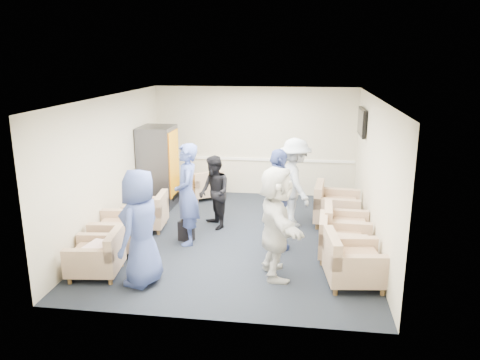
# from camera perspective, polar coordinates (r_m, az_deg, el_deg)

# --- Properties ---
(floor) EXTENTS (6.00, 6.00, 0.00)m
(floor) POSITION_cam_1_polar(r_m,az_deg,el_deg) (9.22, -0.27, -6.92)
(floor) COLOR black
(floor) RESTS_ON ground
(ceiling) EXTENTS (6.00, 6.00, 0.00)m
(ceiling) POSITION_cam_1_polar(r_m,az_deg,el_deg) (8.59, -0.29, 10.04)
(ceiling) COLOR white
(ceiling) RESTS_ON back_wall
(back_wall) EXTENTS (5.00, 0.02, 2.70)m
(back_wall) POSITION_cam_1_polar(r_m,az_deg,el_deg) (11.72, 1.80, 4.71)
(back_wall) COLOR beige
(back_wall) RESTS_ON floor
(front_wall) EXTENTS (5.00, 0.02, 2.70)m
(front_wall) POSITION_cam_1_polar(r_m,az_deg,el_deg) (5.98, -4.36, -5.54)
(front_wall) COLOR beige
(front_wall) RESTS_ON floor
(left_wall) EXTENTS (0.02, 6.00, 2.70)m
(left_wall) POSITION_cam_1_polar(r_m,az_deg,el_deg) (9.48, -15.42, 1.70)
(left_wall) COLOR beige
(left_wall) RESTS_ON floor
(right_wall) EXTENTS (0.02, 6.00, 2.70)m
(right_wall) POSITION_cam_1_polar(r_m,az_deg,el_deg) (8.82, 16.02, 0.68)
(right_wall) COLOR beige
(right_wall) RESTS_ON floor
(chair_rail) EXTENTS (4.98, 0.04, 0.06)m
(chair_rail) POSITION_cam_1_polar(r_m,az_deg,el_deg) (11.79, 1.77, 2.55)
(chair_rail) COLOR white
(chair_rail) RESTS_ON back_wall
(tv) EXTENTS (0.10, 1.00, 0.58)m
(tv) POSITION_cam_1_polar(r_m,az_deg,el_deg) (10.43, 14.63, 6.84)
(tv) COLOR black
(tv) RESTS_ON right_wall
(armchair_left_near) EXTENTS (0.87, 0.87, 0.63)m
(armchair_left_near) POSITION_cam_1_polar(r_m,az_deg,el_deg) (7.92, -16.84, -8.95)
(armchair_left_near) COLOR tan
(armchair_left_near) RESTS_ON floor
(armchair_left_mid) EXTENTS (0.98, 0.98, 0.71)m
(armchair_left_mid) POSITION_cam_1_polar(r_m,az_deg,el_deg) (8.73, -14.00, -6.17)
(armchair_left_mid) COLOR tan
(armchair_left_mid) RESTS_ON floor
(armchair_left_far) EXTENTS (0.85, 0.85, 0.63)m
(armchair_left_far) POSITION_cam_1_polar(r_m,az_deg,el_deg) (9.71, -11.09, -4.07)
(armchair_left_far) COLOR tan
(armchair_left_far) RESTS_ON floor
(armchair_right_near) EXTENTS (0.96, 0.96, 0.69)m
(armchair_right_near) POSITION_cam_1_polar(r_m,az_deg,el_deg) (7.49, 13.36, -9.86)
(armchair_right_near) COLOR tan
(armchair_right_near) RESTS_ON floor
(armchair_right_midnear) EXTENTS (0.84, 0.84, 0.64)m
(armchair_right_midnear) POSITION_cam_1_polar(r_m,az_deg,el_deg) (8.35, 11.94, -7.32)
(armchair_right_midnear) COLOR tan
(armchair_right_midnear) RESTS_ON floor
(armchair_right_midfar) EXTENTS (0.86, 0.86, 0.66)m
(armchair_right_midfar) POSITION_cam_1_polar(r_m,az_deg,el_deg) (8.85, 12.48, -5.95)
(armchair_right_midfar) COLOR tan
(armchair_right_midfar) RESTS_ON floor
(armchair_right_far) EXTENTS (1.00, 1.00, 0.74)m
(armchair_right_far) POSITION_cam_1_polar(r_m,az_deg,el_deg) (9.96, 11.38, -3.30)
(armchair_right_far) COLOR tan
(armchair_right_far) RESTS_ON floor
(armchair_corner) EXTENTS (1.07, 1.07, 0.61)m
(armchair_corner) POSITION_cam_1_polar(r_m,az_deg,el_deg) (11.57, -4.30, -0.77)
(armchair_corner) COLOR tan
(armchair_corner) RESTS_ON floor
(vending_machine) EXTENTS (0.76, 0.89, 1.88)m
(vending_machine) POSITION_cam_1_polar(r_m,az_deg,el_deg) (10.98, -9.89, 1.60)
(vending_machine) COLOR #4C4D54
(vending_machine) RESTS_ON floor
(backpack) EXTENTS (0.31, 0.26, 0.46)m
(backpack) POSITION_cam_1_polar(r_m,az_deg,el_deg) (9.02, -6.57, -5.92)
(backpack) COLOR black
(backpack) RESTS_ON floor
(pillow) EXTENTS (0.37, 0.46, 0.12)m
(pillow) POSITION_cam_1_polar(r_m,az_deg,el_deg) (7.86, -16.98, -7.88)
(pillow) COLOR white
(pillow) RESTS_ON armchair_left_near
(person_front_left) EXTENTS (0.74, 0.99, 1.82)m
(person_front_left) POSITION_cam_1_polar(r_m,az_deg,el_deg) (7.28, -12.02, -5.71)
(person_front_left) COLOR #3E4F95
(person_front_left) RESTS_ON floor
(person_mid_left) EXTENTS (0.63, 0.79, 1.90)m
(person_mid_left) POSITION_cam_1_polar(r_m,az_deg,el_deg) (8.69, -6.49, -1.75)
(person_mid_left) COLOR #3E4F95
(person_mid_left) RESTS_ON floor
(person_back_left) EXTENTS (0.86, 0.92, 1.50)m
(person_back_left) POSITION_cam_1_polar(r_m,az_deg,el_deg) (9.48, -3.16, -1.53)
(person_back_left) COLOR black
(person_back_left) RESTS_ON floor
(person_back_right) EXTENTS (1.08, 1.35, 1.83)m
(person_back_right) POSITION_cam_1_polar(r_m,az_deg,el_deg) (9.64, 6.69, -0.31)
(person_back_right) COLOR silver
(person_back_right) RESTS_ON floor
(person_mid_right) EXTENTS (0.65, 1.15, 1.86)m
(person_mid_right) POSITION_cam_1_polar(r_m,az_deg,el_deg) (8.44, 4.60, -2.40)
(person_mid_right) COLOR #3E4F95
(person_mid_right) RESTS_ON floor
(person_front_right) EXTENTS (0.93, 1.76, 1.81)m
(person_front_right) POSITION_cam_1_polar(r_m,az_deg,el_deg) (7.37, 4.41, -5.18)
(person_front_right) COLOR silver
(person_front_right) RESTS_ON floor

